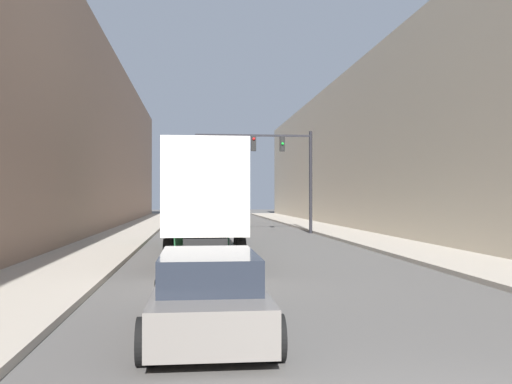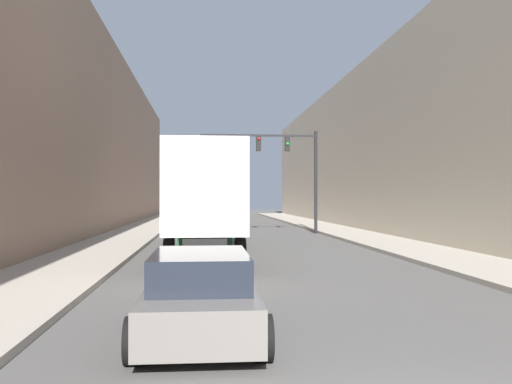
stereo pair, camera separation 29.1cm
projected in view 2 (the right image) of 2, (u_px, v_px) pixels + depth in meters
name	position (u px, v px, depth m)	size (l,w,h in m)	color
sidewalk_right	(344.00, 232.00, 35.19)	(3.19, 80.00, 0.15)	#B2A899
sidewalk_left	(134.00, 233.00, 34.04)	(3.19, 80.00, 0.15)	#B2A899
building_right	(416.00, 144.00, 35.66)	(6.00, 80.00, 11.08)	beige
building_left	(55.00, 131.00, 33.68)	(6.00, 80.00, 12.29)	#997A66
semi_truck	(205.00, 197.00, 22.03)	(2.50, 12.39, 3.95)	silver
sedan_car	(200.00, 294.00, 9.32)	(1.96, 4.75, 1.33)	slate
traffic_signal_gantry	(284.00, 159.00, 35.02)	(7.21, 0.35, 6.33)	black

